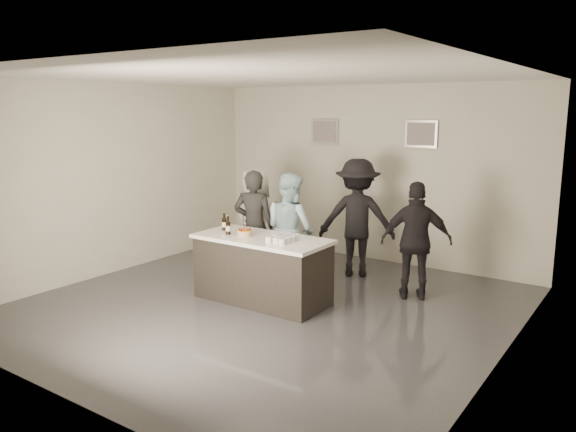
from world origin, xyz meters
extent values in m
plane|color=#3D3D42|center=(0.00, 0.00, 0.00)|extent=(6.00, 6.00, 0.00)
plane|color=white|center=(0.00, 0.00, 3.00)|extent=(6.00, 6.00, 0.00)
cube|color=beige|center=(0.00, 3.00, 1.50)|extent=(6.00, 0.04, 3.00)
cube|color=beige|center=(0.00, -3.00, 1.50)|extent=(6.00, 0.04, 3.00)
cube|color=beige|center=(-3.00, 0.00, 1.50)|extent=(0.04, 6.00, 3.00)
cube|color=beige|center=(3.00, 0.00, 1.50)|extent=(0.04, 6.00, 3.00)
cube|color=#B2B2B7|center=(-0.90, 2.97, 2.20)|extent=(0.54, 0.04, 0.44)
cube|color=#B2B2B7|center=(0.90, 2.97, 2.20)|extent=(0.54, 0.04, 0.44)
cube|color=white|center=(-0.18, 0.14, 0.45)|extent=(1.86, 0.86, 0.90)
cylinder|color=#F8AB1A|center=(-0.40, 0.05, 0.94)|extent=(0.21, 0.21, 0.07)
cylinder|color=black|center=(-0.87, 0.17, 1.03)|extent=(0.07, 0.07, 0.26)
cylinder|color=black|center=(-0.65, 0.00, 1.03)|extent=(0.07, 0.07, 0.26)
cube|color=gold|center=(0.19, 0.10, 0.94)|extent=(0.30, 0.40, 0.08)
cube|color=pink|center=(-0.44, -0.12, 0.90)|extent=(0.24, 0.08, 0.01)
imported|color=black|center=(-0.87, 0.85, 0.85)|extent=(0.73, 0.62, 1.70)
imported|color=#AED8E4|center=(-0.30, 0.99, 0.84)|extent=(0.98, 0.86, 1.69)
imported|color=silver|center=(-1.20, 1.31, 0.83)|extent=(0.85, 0.60, 1.65)
imported|color=black|center=(1.50, 1.42, 0.82)|extent=(1.04, 0.78, 1.64)
imported|color=black|center=(0.30, 1.97, 0.92)|extent=(1.37, 1.15, 1.85)
camera|label=1|loc=(4.28, -5.73, 2.60)|focal=35.00mm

